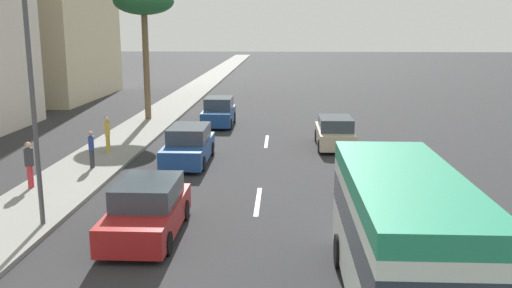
% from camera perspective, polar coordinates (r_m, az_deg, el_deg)
% --- Properties ---
extents(ground_plane, '(198.00, 198.00, 0.00)m').
position_cam_1_polar(ground_plane, '(36.46, 1.42, 2.59)').
color(ground_plane, '#2D2D30').
extents(sidewalk_right, '(162.00, 3.06, 0.15)m').
position_cam_1_polar(sidewalk_right, '(37.36, -10.09, 2.75)').
color(sidewalk_right, gray).
rests_on(sidewalk_right, ground_plane).
extents(lane_stripe_mid, '(3.20, 0.16, 0.01)m').
position_cam_1_polar(lane_stripe_mid, '(19.35, 0.20, -5.89)').
color(lane_stripe_mid, silver).
rests_on(lane_stripe_mid, ground_plane).
extents(lane_stripe_far, '(3.20, 0.16, 0.01)m').
position_cam_1_polar(lane_stripe_far, '(29.26, 1.09, 0.26)').
color(lane_stripe_far, silver).
rests_on(lane_stripe_far, ground_plane).
extents(car_lead, '(4.24, 1.82, 1.55)m').
position_cam_1_polar(car_lead, '(28.06, 8.09, 1.16)').
color(car_lead, beige).
rests_on(car_lead, ground_plane).
extents(car_second, '(4.04, 1.81, 1.71)m').
position_cam_1_polar(car_second, '(33.99, -3.84, 3.24)').
color(car_second, '#1E478C').
rests_on(car_second, ground_plane).
extents(car_third, '(4.38, 1.90, 1.59)m').
position_cam_1_polar(car_third, '(16.44, -11.09, -6.66)').
color(car_third, '#A51E1E').
rests_on(car_third, ground_plane).
extents(minibus_fourth, '(6.79, 2.44, 2.94)m').
position_cam_1_polar(minibus_fourth, '(12.30, 14.83, -9.03)').
color(minibus_fourth, silver).
rests_on(minibus_fourth, ground_plane).
extents(car_fifth, '(4.68, 1.85, 1.62)m').
position_cam_1_polar(car_fifth, '(24.81, -6.92, -0.16)').
color(car_fifth, '#1E478C').
rests_on(car_fifth, ground_plane).
extents(pedestrian_near_lamp, '(0.36, 0.28, 1.69)m').
position_cam_1_polar(pedestrian_near_lamp, '(26.86, -14.99, 1.14)').
color(pedestrian_near_lamp, gold).
rests_on(pedestrian_near_lamp, sidewalk_right).
extents(pedestrian_mid_block, '(0.37, 0.31, 1.55)m').
position_cam_1_polar(pedestrian_mid_block, '(24.09, -16.53, -0.39)').
color(pedestrian_mid_block, '#333338').
rests_on(pedestrian_mid_block, sidewalk_right).
extents(pedestrian_by_tree, '(0.34, 0.38, 1.71)m').
position_cam_1_polar(pedestrian_by_tree, '(21.81, -22.23, -1.77)').
color(pedestrian_by_tree, red).
rests_on(pedestrian_by_tree, sidewalk_right).
extents(palm_tree, '(3.71, 3.71, 8.14)m').
position_cam_1_polar(palm_tree, '(35.84, -11.44, 13.91)').
color(palm_tree, brown).
rests_on(palm_tree, sidewalk_right).
extents(street_lamp, '(0.24, 0.97, 7.00)m').
position_cam_1_polar(street_lamp, '(17.06, -21.74, 6.12)').
color(street_lamp, '#4C4C51').
rests_on(street_lamp, sidewalk_right).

